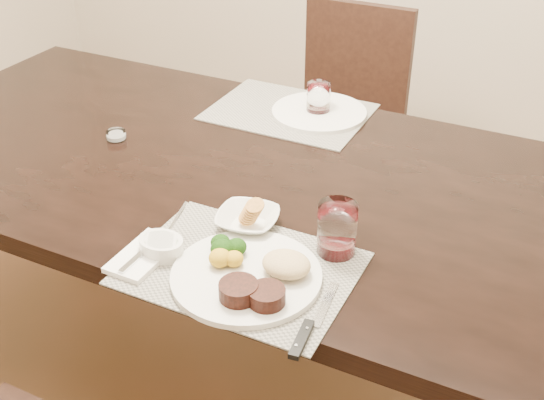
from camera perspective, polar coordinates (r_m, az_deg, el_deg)
The scene contains 14 objects.
ground_plane at distance 2.25m, azimuth -3.50°, elevation -13.75°, with size 4.50×4.50×0.00m, color #3F2B14.
dining_table at distance 1.83m, azimuth -4.18°, elevation 0.92°, with size 2.00×1.00×0.75m.
chair_far at distance 2.66m, azimuth 6.10°, elevation 7.27°, with size 0.42×0.42×0.90m.
placemat_near at distance 1.41m, azimuth -2.61°, elevation -5.73°, with size 0.46×0.34×0.00m, color gray.
placemat_far at distance 2.06m, azimuth 1.44°, elevation 7.38°, with size 0.46×0.34×0.00m, color gray.
dinner_plate at distance 1.36m, azimuth -1.70°, elevation -6.26°, with size 0.31×0.31×0.05m.
napkin_fork at distance 1.46m, azimuth -10.70°, elevation -4.53°, with size 0.09×0.16×0.02m.
steak_knife at distance 1.26m, azimuth 3.00°, elevation -10.83°, with size 0.03×0.23×0.01m.
cracker_bowl at distance 1.52m, azimuth -2.05°, elevation -1.60°, with size 0.16×0.16×0.06m.
sauce_ramekin at distance 1.45m, azimuth -9.23°, elevation -3.79°, with size 0.10×0.15×0.08m.
wine_glass_near at distance 1.43m, azimuth 5.45°, elevation -2.62°, with size 0.08×0.08×0.11m.
far_plate at distance 2.05m, azimuth 3.96°, elevation 7.35°, with size 0.28×0.28×0.01m, color silver.
wine_glass_far at distance 2.03m, azimuth 3.90°, elevation 8.31°, with size 0.07×0.07×0.10m.
salt_cellar at distance 1.95m, azimuth -12.90°, elevation 5.27°, with size 0.05×0.05×0.02m.
Camera 1 is at (0.81, -1.34, 1.62)m, focal length 45.00 mm.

